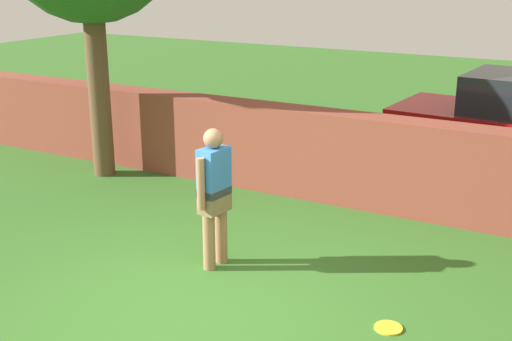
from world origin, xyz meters
TOP-DOWN VIEW (x-y plane):
  - ground_plane at (0.00, 0.00)m, footprint 40.00×40.00m
  - brick_wall at (-1.50, 3.80)m, footprint 13.07×0.50m
  - person at (-0.37, 1.09)m, footprint 0.26×0.54m
  - frisbee_yellow at (1.81, 0.71)m, footprint 0.27×0.27m

SIDE VIEW (x-z plane):
  - ground_plane at x=0.00m, z-range 0.00..0.00m
  - frisbee_yellow at x=1.81m, z-range 0.00..0.02m
  - brick_wall at x=-1.50m, z-range 0.00..1.31m
  - person at x=-0.37m, z-range 0.09..1.71m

